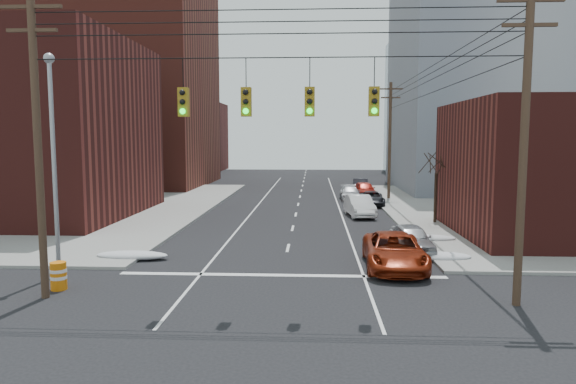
# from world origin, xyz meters

# --- Properties ---
(ground) EXTENTS (160.00, 160.00, 0.00)m
(ground) POSITION_xyz_m (0.00, 0.00, 0.00)
(ground) COLOR black
(ground) RESTS_ON ground
(building_brick_tall) EXTENTS (24.00, 20.00, 30.00)m
(building_brick_tall) POSITION_xyz_m (-24.00, 48.00, 15.00)
(building_brick_tall) COLOR maroon
(building_brick_tall) RESTS_ON ground
(building_brick_far) EXTENTS (22.00, 18.00, 12.00)m
(building_brick_far) POSITION_xyz_m (-26.00, 74.00, 6.00)
(building_brick_far) COLOR #4E1B17
(building_brick_far) RESTS_ON ground
(building_office) EXTENTS (22.00, 20.00, 25.00)m
(building_office) POSITION_xyz_m (22.00, 44.00, 12.50)
(building_office) COLOR gray
(building_office) RESTS_ON ground
(building_glass) EXTENTS (20.00, 18.00, 22.00)m
(building_glass) POSITION_xyz_m (24.00, 70.00, 11.00)
(building_glass) COLOR gray
(building_glass) RESTS_ON ground
(utility_pole_left) EXTENTS (2.20, 0.28, 11.00)m
(utility_pole_left) POSITION_xyz_m (-8.50, 3.00, 5.78)
(utility_pole_left) COLOR #473323
(utility_pole_left) RESTS_ON ground
(utility_pole_right) EXTENTS (2.20, 0.28, 11.00)m
(utility_pole_right) POSITION_xyz_m (8.50, 3.00, 5.78)
(utility_pole_right) COLOR #473323
(utility_pole_right) RESTS_ON ground
(utility_pole_far) EXTENTS (2.20, 0.28, 11.00)m
(utility_pole_far) POSITION_xyz_m (8.50, 34.00, 5.78)
(utility_pole_far) COLOR #473323
(utility_pole_far) RESTS_ON ground
(traffic_signals) EXTENTS (17.00, 0.42, 2.02)m
(traffic_signals) POSITION_xyz_m (0.10, 2.97, 7.17)
(traffic_signals) COLOR black
(traffic_signals) RESTS_ON ground
(street_light) EXTENTS (0.44, 0.44, 9.32)m
(street_light) POSITION_xyz_m (-9.50, 6.00, 5.54)
(street_light) COLOR gray
(street_light) RESTS_ON ground
(bare_tree) EXTENTS (2.09, 2.20, 4.93)m
(bare_tree) POSITION_xyz_m (9.59, 20.00, 2.32)
(bare_tree) COLOR black
(bare_tree) RESTS_ON ground
(snow_nw) EXTENTS (3.50, 1.08, 0.42)m
(snow_nw) POSITION_xyz_m (-7.40, 9.00, 0.21)
(snow_nw) COLOR silver
(snow_nw) RESTS_ON ground
(snow_ne) EXTENTS (3.00, 1.08, 0.42)m
(snow_ne) POSITION_xyz_m (7.40, 9.50, 0.21)
(snow_ne) COLOR silver
(snow_ne) RESTS_ON ground
(snow_east_far) EXTENTS (4.00, 1.08, 0.42)m
(snow_east_far) POSITION_xyz_m (7.40, 14.00, 0.21)
(snow_east_far) COLOR silver
(snow_east_far) RESTS_ON ground
(red_pickup) EXTENTS (2.81, 5.73, 1.56)m
(red_pickup) POSITION_xyz_m (5.00, 8.00, 0.78)
(red_pickup) COLOR maroon
(red_pickup) RESTS_ON ground
(parked_car_a) EXTENTS (1.98, 4.37, 1.46)m
(parked_car_a) POSITION_xyz_m (6.35, 11.12, 0.73)
(parked_car_a) COLOR #A0A0A4
(parked_car_a) RESTS_ON ground
(parked_car_b) EXTENTS (2.18, 4.90, 1.56)m
(parked_car_b) POSITION_xyz_m (4.80, 23.39, 0.78)
(parked_car_b) COLOR white
(parked_car_b) RESTS_ON ground
(parked_car_c) EXTENTS (2.23, 4.53, 1.24)m
(parked_car_c) POSITION_xyz_m (6.40, 29.49, 0.62)
(parked_car_c) COLOR black
(parked_car_c) RESTS_ON ground
(parked_car_d) EXTENTS (1.92, 4.53, 1.30)m
(parked_car_d) POSITION_xyz_m (4.80, 33.52, 0.65)
(parked_car_d) COLOR #AEADB2
(parked_car_d) RESTS_ON ground
(parked_car_e) EXTENTS (2.22, 4.67, 1.54)m
(parked_car_e) POSITION_xyz_m (6.40, 35.81, 0.77)
(parked_car_e) COLOR #9A180E
(parked_car_e) RESTS_ON ground
(parked_car_f) EXTENTS (1.78, 4.55, 1.48)m
(parked_car_f) POSITION_xyz_m (6.40, 40.56, 0.74)
(parked_car_f) COLOR black
(parked_car_f) RESTS_ON ground
(lot_car_a) EXTENTS (4.32, 2.14, 1.36)m
(lot_car_a) POSITION_xyz_m (-15.26, 24.29, 0.83)
(lot_car_a) COLOR white
(lot_car_a) RESTS_ON sidewalk_nw
(lot_car_b) EXTENTS (4.81, 2.31, 1.32)m
(lot_car_b) POSITION_xyz_m (-15.82, 24.50, 0.81)
(lot_car_b) COLOR #9D9EA2
(lot_car_b) RESTS_ON sidewalk_nw
(lot_car_c) EXTENTS (5.66, 3.90, 1.52)m
(lot_car_c) POSITION_xyz_m (-17.44, 19.54, 0.91)
(lot_car_c) COLOR black
(lot_car_c) RESTS_ON sidewalk_nw
(lot_car_d) EXTENTS (3.85, 1.75, 1.28)m
(lot_car_d) POSITION_xyz_m (-17.86, 23.81, 0.79)
(lot_car_d) COLOR #B1B1B6
(lot_car_d) RESTS_ON sidewalk_nw
(construction_barrel) EXTENTS (0.70, 0.70, 1.09)m
(construction_barrel) POSITION_xyz_m (-8.50, 4.01, 0.56)
(construction_barrel) COLOR orange
(construction_barrel) RESTS_ON ground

